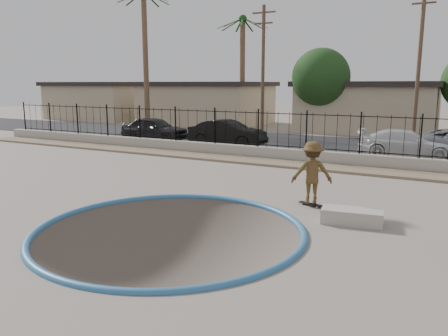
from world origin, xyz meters
name	(u,v)px	position (x,y,z in m)	size (l,w,h in m)	color
ground	(315,178)	(0.00, 12.00, -1.10)	(120.00, 120.00, 2.20)	gray
bowl_pit	(170,231)	(0.00, -1.00, 0.00)	(6.84, 6.84, 1.80)	#4E443B
coping_ring	(170,231)	(0.00, -1.00, 0.00)	(7.04, 7.04, 0.20)	#2D6595
rock_strip	(298,165)	(0.00, 9.20, 0.06)	(42.00, 1.60, 0.11)	#8C745C
retaining_wall	(305,156)	(0.00, 10.30, 0.30)	(42.00, 0.45, 0.60)	#A19A8D
fence	(306,131)	(0.00, 10.30, 1.50)	(40.00, 0.04, 1.80)	black
street	(339,145)	(0.00, 17.00, 0.02)	(90.00, 8.00, 0.04)	black
house_west_far	(104,100)	(-28.00, 26.50, 1.97)	(10.60, 8.60, 3.90)	tan
house_west	(206,102)	(-15.00, 26.50, 1.97)	(11.60, 8.60, 3.90)	tan
house_center	(369,106)	(0.00, 26.50, 1.97)	(10.60, 8.60, 3.90)	tan
palm_left	(145,31)	(-17.00, 20.00, 7.95)	(2.30, 2.30, 11.30)	brown
palm_mid	(243,47)	(-10.00, 24.00, 6.69)	(2.30, 2.30, 9.30)	brown
utility_pole_left	(263,69)	(-6.00, 19.00, 4.70)	(1.70, 0.24, 9.00)	#473323
utility_pole_mid	(419,63)	(4.00, 19.00, 4.96)	(1.70, 0.24, 9.50)	#473323
street_tree_left	(321,77)	(-3.00, 23.00, 4.19)	(4.32, 4.32, 6.36)	#473323
skater	(312,176)	(2.50, 3.00, 0.96)	(1.24, 0.71, 1.92)	brown
skateboard	(311,204)	(2.50, 3.00, 0.06)	(0.84, 0.43, 0.07)	black
concrete_ledge	(352,216)	(4.00, 1.81, 0.20)	(1.60, 0.70, 0.40)	#AAA297
car_a	(154,129)	(-11.30, 13.40, 0.81)	(1.83, 4.55, 1.55)	black
car_b	(227,133)	(-5.86, 13.40, 0.81)	(1.64, 4.70, 1.55)	black
car_c	(407,144)	(4.12, 14.09, 0.72)	(1.93, 4.75, 1.38)	silver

